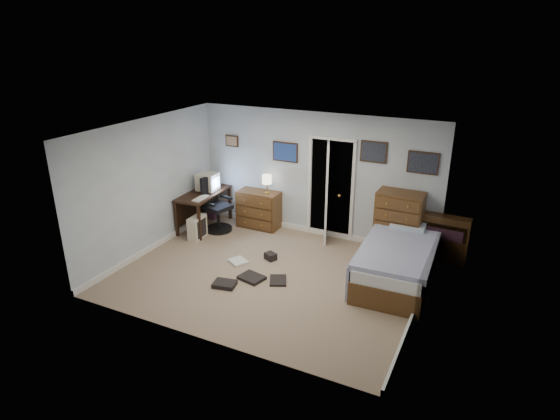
% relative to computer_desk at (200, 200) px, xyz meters
% --- Properties ---
extents(floor, '(5.00, 4.00, 0.02)m').
position_rel_computer_desk_xyz_m(floor, '(2.29, -1.25, -0.61)').
color(floor, gray).
rests_on(floor, ground).
extents(computer_desk, '(0.69, 1.38, 0.78)m').
position_rel_computer_desk_xyz_m(computer_desk, '(0.00, 0.00, 0.00)').
color(computer_desk, black).
rests_on(computer_desk, floor).
extents(crt_monitor, '(0.42, 0.39, 0.37)m').
position_rel_computer_desk_xyz_m(crt_monitor, '(0.11, 0.16, 0.37)').
color(crt_monitor, beige).
rests_on(crt_monitor, computer_desk).
extents(keyboard, '(0.18, 0.42, 0.02)m').
position_rel_computer_desk_xyz_m(keyboard, '(0.27, -0.34, 0.19)').
color(keyboard, beige).
rests_on(keyboard, computer_desk).
extents(pc_tower, '(0.24, 0.45, 0.47)m').
position_rel_computer_desk_xyz_m(pc_tower, '(0.29, -0.54, -0.36)').
color(pc_tower, beige).
rests_on(pc_tower, floor).
extents(office_chair, '(0.66, 0.66, 1.14)m').
position_rel_computer_desk_xyz_m(office_chair, '(0.40, -0.01, -0.16)').
color(office_chair, black).
rests_on(office_chair, floor).
extents(media_stack, '(0.18, 0.18, 0.86)m').
position_rel_computer_desk_xyz_m(media_stack, '(-0.03, 0.47, -0.17)').
color(media_stack, maroon).
rests_on(media_stack, floor).
extents(low_dresser, '(0.89, 0.45, 0.79)m').
position_rel_computer_desk_xyz_m(low_dresser, '(1.13, 0.52, -0.20)').
color(low_dresser, brown).
rests_on(low_dresser, floor).
extents(table_lamp, '(0.20, 0.20, 0.38)m').
position_rel_computer_desk_xyz_m(table_lamp, '(1.33, 0.52, 0.48)').
color(table_lamp, gold).
rests_on(table_lamp, low_dresser).
extents(doorway, '(0.96, 1.12, 2.05)m').
position_rel_computer_desk_xyz_m(doorway, '(2.64, 1.02, 0.41)').
color(doorway, black).
rests_on(doorway, floor).
extents(tall_dresser, '(0.84, 0.50, 1.22)m').
position_rel_computer_desk_xyz_m(tall_dresser, '(4.06, 0.50, 0.02)').
color(tall_dresser, brown).
rests_on(tall_dresser, floor).
extents(headboard_bookcase, '(0.97, 0.29, 0.86)m').
position_rel_computer_desk_xyz_m(headboard_bookcase, '(4.82, 0.61, -0.14)').
color(headboard_bookcase, brown).
rests_on(headboard_bookcase, floor).
extents(bed, '(1.24, 2.21, 0.71)m').
position_rel_computer_desk_xyz_m(bed, '(4.28, -0.47, -0.26)').
color(bed, brown).
rests_on(bed, floor).
extents(wall_posters, '(4.38, 0.04, 0.60)m').
position_rel_computer_desk_xyz_m(wall_posters, '(2.86, 0.73, 1.15)').
color(wall_posters, '#331E11').
rests_on(wall_posters, floor).
extents(floor_clutter, '(1.36, 1.47, 0.13)m').
position_rel_computer_desk_xyz_m(floor_clutter, '(1.99, -1.43, -0.56)').
color(floor_clutter, silver).
rests_on(floor_clutter, floor).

